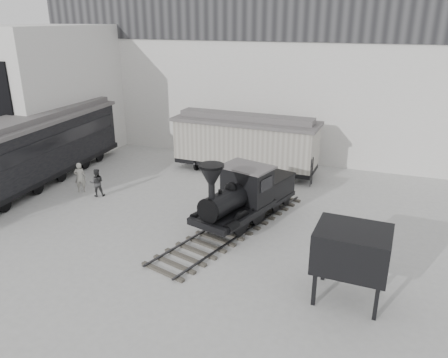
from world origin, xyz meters
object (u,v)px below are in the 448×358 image
at_px(boxcar, 245,142).
at_px(passenger_coach, 35,148).
at_px(locomotive, 243,198).
at_px(visitor_b, 97,183).
at_px(visitor_a, 80,177).
at_px(coal_hopper, 351,254).

distance_m(boxcar, passenger_coach, 12.73).
xyz_separation_m(locomotive, boxcar, (-2.23, 7.31, 0.68)).
distance_m(locomotive, boxcar, 7.67).
bearing_deg(boxcar, visitor_b, -131.19).
height_order(visitor_a, visitor_b, visitor_a).
xyz_separation_m(passenger_coach, visitor_b, (4.59, -0.58, -1.36)).
distance_m(locomotive, coal_hopper, 7.04).
height_order(boxcar, passenger_coach, passenger_coach).
distance_m(passenger_coach, coal_hopper, 19.50).
distance_m(locomotive, visitor_b, 8.73).
bearing_deg(passenger_coach, boxcar, 26.25).
bearing_deg(visitor_a, passenger_coach, -33.82).
distance_m(passenger_coach, visitor_a, 3.56).
bearing_deg(locomotive, boxcar, 123.14).
height_order(locomotive, coal_hopper, locomotive).
distance_m(boxcar, visitor_b, 9.52).
xyz_separation_m(visitor_a, visitor_b, (1.29, -0.22, -0.08)).
height_order(locomotive, visitor_b, locomotive).
distance_m(boxcar, coal_hopper, 14.04).
xyz_separation_m(visitor_b, coal_hopper, (14.12, -4.90, 0.98)).
relative_size(boxcar, visitor_b, 5.86).
bearing_deg(visitor_a, visitor_b, 142.80).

